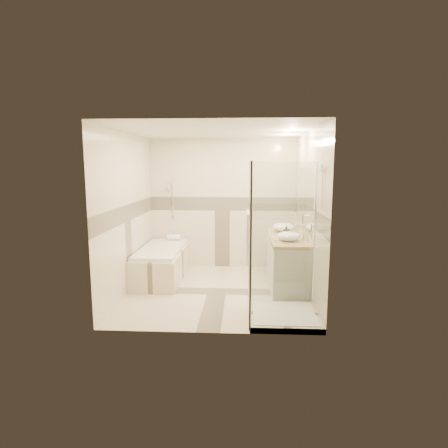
{
  "coord_description": "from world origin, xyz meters",
  "views": [
    {
      "loc": [
        0.42,
        -5.72,
        1.99
      ],
      "look_at": [
        0.1,
        0.25,
        1.05
      ],
      "focal_mm": 30.0,
      "sensor_mm": 36.0,
      "label": 1
    }
  ],
  "objects_px": {
    "shower_enclosure": "(275,280)",
    "bathtub": "(162,261)",
    "vanity": "(286,262)",
    "amenity_bottle_a": "(287,231)",
    "vessel_sink_near": "(283,227)",
    "amenity_bottle_b": "(286,231)",
    "vessel_sink_far": "(289,236)"
  },
  "relations": [
    {
      "from": "vessel_sink_far",
      "to": "amenity_bottle_b",
      "type": "bearing_deg",
      "value": 90.0
    },
    {
      "from": "bathtub",
      "to": "shower_enclosure",
      "type": "height_order",
      "value": "shower_enclosure"
    },
    {
      "from": "shower_enclosure",
      "to": "vessel_sink_near",
      "type": "distance_m",
      "value": 1.8
    },
    {
      "from": "shower_enclosure",
      "to": "amenity_bottle_a",
      "type": "xyz_separation_m",
      "value": [
        0.27,
        1.19,
        0.44
      ]
    },
    {
      "from": "amenity_bottle_a",
      "to": "vessel_sink_near",
      "type": "bearing_deg",
      "value": 90.0
    },
    {
      "from": "vanity",
      "to": "vessel_sink_near",
      "type": "relative_size",
      "value": 4.33
    },
    {
      "from": "vessel_sink_near",
      "to": "vessel_sink_far",
      "type": "height_order",
      "value": "vessel_sink_near"
    },
    {
      "from": "shower_enclosure",
      "to": "vanity",
      "type": "bearing_deg",
      "value": 77.03
    },
    {
      "from": "shower_enclosure",
      "to": "amenity_bottle_a",
      "type": "bearing_deg",
      "value": 77.1
    },
    {
      "from": "shower_enclosure",
      "to": "amenity_bottle_b",
      "type": "xyz_separation_m",
      "value": [
        0.27,
        1.26,
        0.43
      ]
    },
    {
      "from": "bathtub",
      "to": "amenity_bottle_a",
      "type": "distance_m",
      "value": 2.26
    },
    {
      "from": "amenity_bottle_a",
      "to": "amenity_bottle_b",
      "type": "height_order",
      "value": "amenity_bottle_a"
    },
    {
      "from": "vanity",
      "to": "vessel_sink_near",
      "type": "bearing_deg",
      "value": 92.48
    },
    {
      "from": "vanity",
      "to": "vessel_sink_far",
      "type": "distance_m",
      "value": 0.62
    },
    {
      "from": "shower_enclosure",
      "to": "bathtub",
      "type": "bearing_deg",
      "value": 138.9
    },
    {
      "from": "bathtub",
      "to": "amenity_bottle_b",
      "type": "xyz_separation_m",
      "value": [
        2.13,
        -0.37,
        0.62
      ]
    },
    {
      "from": "vessel_sink_near",
      "to": "amenity_bottle_a",
      "type": "xyz_separation_m",
      "value": [
        0.0,
        -0.54,
        0.02
      ]
    },
    {
      "from": "vessel_sink_far",
      "to": "amenity_bottle_b",
      "type": "xyz_separation_m",
      "value": [
        0.0,
        0.36,
        0.01
      ]
    },
    {
      "from": "bathtub",
      "to": "vessel_sink_far",
      "type": "distance_m",
      "value": 2.33
    },
    {
      "from": "shower_enclosure",
      "to": "amenity_bottle_b",
      "type": "relative_size",
      "value": 12.49
    },
    {
      "from": "vanity",
      "to": "amenity_bottle_a",
      "type": "bearing_deg",
      "value": -104.08
    },
    {
      "from": "vanity",
      "to": "shower_enclosure",
      "type": "distance_m",
      "value": 1.31
    },
    {
      "from": "amenity_bottle_a",
      "to": "shower_enclosure",
      "type": "bearing_deg",
      "value": -102.9
    },
    {
      "from": "amenity_bottle_b",
      "to": "bathtub",
      "type": "bearing_deg",
      "value": 170.27
    },
    {
      "from": "bathtub",
      "to": "amenity_bottle_b",
      "type": "bearing_deg",
      "value": -9.73
    },
    {
      "from": "vanity",
      "to": "amenity_bottle_b",
      "type": "bearing_deg",
      "value": -142.69
    },
    {
      "from": "shower_enclosure",
      "to": "amenity_bottle_a",
      "type": "distance_m",
      "value": 1.3
    },
    {
      "from": "vanity",
      "to": "amenity_bottle_b",
      "type": "distance_m",
      "value": 0.51
    },
    {
      "from": "vanity",
      "to": "amenity_bottle_a",
      "type": "height_order",
      "value": "amenity_bottle_a"
    },
    {
      "from": "vanity",
      "to": "amenity_bottle_a",
      "type": "distance_m",
      "value": 0.52
    },
    {
      "from": "vessel_sink_near",
      "to": "amenity_bottle_a",
      "type": "relative_size",
      "value": 2.03
    },
    {
      "from": "vessel_sink_far",
      "to": "amenity_bottle_a",
      "type": "xyz_separation_m",
      "value": [
        0.0,
        0.29,
        0.02
      ]
    }
  ]
}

